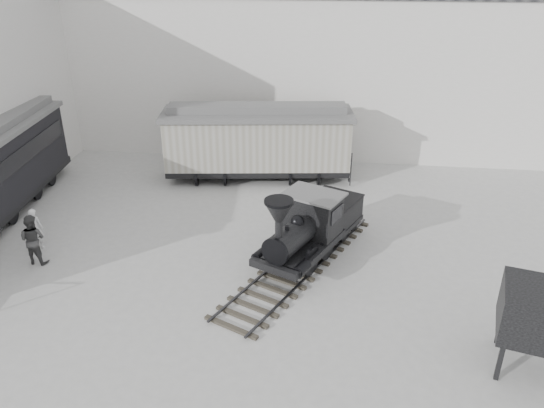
# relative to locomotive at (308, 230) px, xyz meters

# --- Properties ---
(ground) EXTENTS (90.00, 90.00, 0.00)m
(ground) POSITION_rel_locomotive_xyz_m (-2.16, -4.00, -1.12)
(ground) COLOR #9E9E9B
(north_wall) EXTENTS (34.00, 2.51, 11.00)m
(north_wall) POSITION_rel_locomotive_xyz_m (-2.16, 10.98, 4.43)
(north_wall) COLOR silver
(north_wall) RESTS_ON ground
(locomotive) EXTENTS (5.33, 8.61, 3.04)m
(locomotive) POSITION_rel_locomotive_xyz_m (0.00, 0.00, 0.00)
(locomotive) COLOR black
(locomotive) RESTS_ON ground
(boxcar) EXTENTS (9.20, 3.94, 3.65)m
(boxcar) POSITION_rel_locomotive_xyz_m (-2.90, 7.19, 0.79)
(boxcar) COLOR black
(boxcar) RESTS_ON ground
(visitor_a) EXTENTS (0.62, 0.43, 1.61)m
(visitor_a) POSITION_rel_locomotive_xyz_m (-10.08, -0.54, -0.32)
(visitor_a) COLOR silver
(visitor_a) RESTS_ON ground
(visitor_b) EXTENTS (0.97, 0.79, 1.87)m
(visitor_b) POSITION_rel_locomotive_xyz_m (-9.61, -1.52, -0.19)
(visitor_b) COLOR #373737
(visitor_b) RESTS_ON ground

